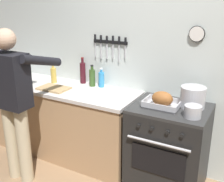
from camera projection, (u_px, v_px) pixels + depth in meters
wall_back at (164, 58)px, 3.04m from camera, size 6.00×0.13×2.60m
counter_block at (60, 119)px, 3.56m from camera, size 2.03×0.65×0.90m
stove at (168, 147)px, 2.92m from camera, size 0.76×0.67×0.90m
person_cook at (14, 98)px, 2.87m from camera, size 0.51×0.63×1.66m
roasting_pan at (162, 100)px, 2.76m from camera, size 0.35×0.26×0.16m
stock_pot at (193, 97)px, 2.74m from camera, size 0.24×0.24×0.21m
saucepan at (193, 111)px, 2.52m from camera, size 0.16×0.16×0.11m
cutting_board at (54, 88)px, 3.30m from camera, size 0.36×0.24×0.02m
bottle_wine_red at (83, 72)px, 3.49m from camera, size 0.07×0.07×0.33m
bottle_cooking_oil at (54, 75)px, 3.52m from camera, size 0.07×0.07×0.24m
bottle_dish_soap at (101, 79)px, 3.35m from camera, size 0.07×0.07×0.23m
bottle_olive_oil at (92, 77)px, 3.38m from camera, size 0.07×0.07×0.26m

